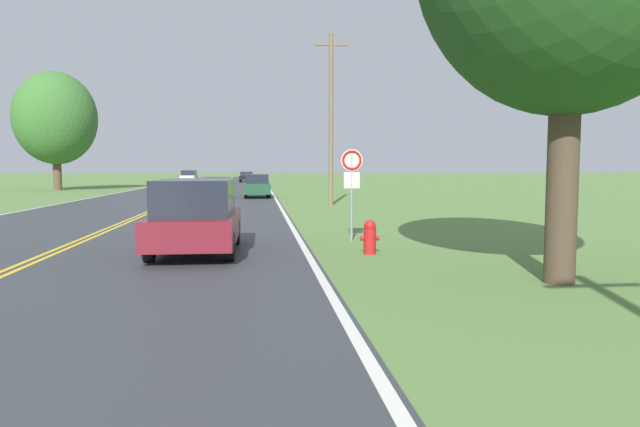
{
  "coord_description": "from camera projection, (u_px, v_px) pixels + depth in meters",
  "views": [
    {
      "loc": [
        4.89,
        2.03,
        2.06
      ],
      "look_at": [
        6.45,
        16.24,
        0.89
      ],
      "focal_mm": 32.0,
      "sensor_mm": 36.0,
      "label": 1
    }
  ],
  "objects": [
    {
      "name": "car_silver_hatchback_mid_far",
      "position": [
        189.0,
        176.0,
        71.62
      ],
      "size": [
        1.91,
        3.68,
        1.62
      ],
      "rotation": [
        0.0,
        0.0,
        1.54
      ],
      "color": "black",
      "rests_on": "ground"
    },
    {
      "name": "traffic_sign",
      "position": [
        352.0,
        172.0,
        15.65
      ],
      "size": [
        0.6,
        0.1,
        2.54
      ],
      "color": "gray",
      "rests_on": "ground"
    },
    {
      "name": "tree_left_verge",
      "position": [
        55.0,
        118.0,
        49.64
      ],
      "size": [
        6.98,
        6.98,
        10.31
      ],
      "color": "brown",
      "rests_on": "ground"
    },
    {
      "name": "car_maroon_van_approaching",
      "position": [
        197.0,
        214.0,
        13.68
      ],
      "size": [
        1.97,
        4.45,
        1.76
      ],
      "rotation": [
        0.0,
        0.0,
        -1.58
      ],
      "color": "black",
      "rests_on": "ground"
    },
    {
      "name": "car_black_sedan_receding",
      "position": [
        247.0,
        177.0,
        77.67
      ],
      "size": [
        1.95,
        4.15,
        1.4
      ],
      "rotation": [
        0.0,
        0.0,
        -1.59
      ],
      "color": "black",
      "rests_on": "ground"
    },
    {
      "name": "car_dark_green_sedan_mid_near",
      "position": [
        257.0,
        186.0,
        38.31
      ],
      "size": [
        1.77,
        4.0,
        1.56
      ],
      "rotation": [
        0.0,
        0.0,
        -1.55
      ],
      "color": "black",
      "rests_on": "ground"
    },
    {
      "name": "utility_pole_midground",
      "position": [
        331.0,
        117.0,
        30.32
      ],
      "size": [
        1.8,
        0.24,
        9.07
      ],
      "color": "brown",
      "rests_on": "ground"
    },
    {
      "name": "fire_hydrant",
      "position": [
        370.0,
        237.0,
        13.49
      ],
      "size": [
        0.46,
        0.3,
        0.81
      ],
      "color": "red",
      "rests_on": "ground"
    }
  ]
}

